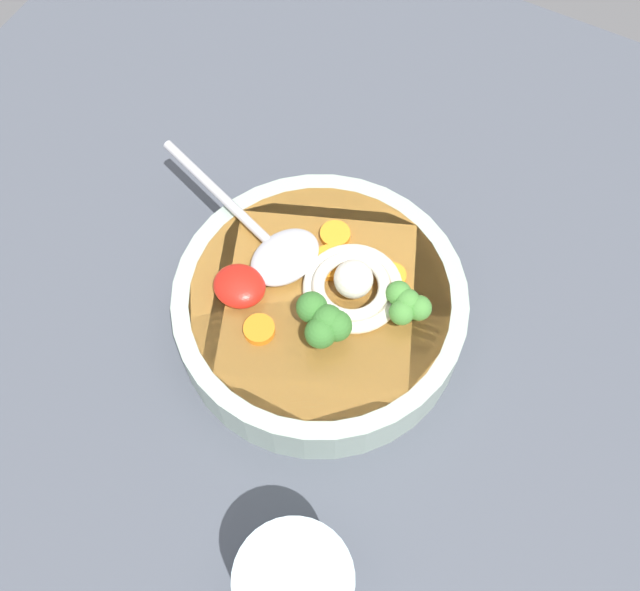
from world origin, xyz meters
TOP-DOWN VIEW (x-y plane):
  - table_slab at (0.00, 0.00)cm, footprint 93.62×93.62cm
  - soup_bowl at (-2.03, 3.69)cm, footprint 23.03×23.03cm
  - noodle_pile at (-0.30, 5.14)cm, footprint 8.51×8.34cm
  - soup_spoon at (-7.15, 5.46)cm, footprint 17.37×8.83cm
  - chili_sauce_dollop at (-7.60, 1.07)cm, footprint 4.11×3.70cm
  - broccoli_floret_beside_noodles at (4.41, 5.26)cm, footprint 3.75×3.22cm
  - broccoli_floret_rear at (-0.42, 0.86)cm, footprint 4.61×3.96cm
  - carrot_slice_right at (2.19, 7.62)cm, footprint 2.22×2.22cm
  - carrot_slice_left at (-2.60, 6.50)cm, footprint 2.98×2.98cm
  - carrot_slice_far at (-4.60, -1.15)cm, footprint 2.38×2.38cm
  - carrot_slice_near_spoon at (-3.47, 8.92)cm, footprint 2.43×2.43cm
  - drinking_glass at (6.67, -15.84)cm, footprint 7.42×7.42cm

SIDE VIEW (x-z plane):
  - table_slab at x=0.00cm, z-range 0.00..2.74cm
  - soup_bowl at x=-2.03cm, z-range 2.82..7.75cm
  - drinking_glass at x=6.67cm, z-range 2.74..12.15cm
  - carrot_slice_near_spoon at x=-3.47cm, z-range 7.67..8.34cm
  - carrot_slice_left at x=-2.60cm, z-range 7.67..8.35cm
  - carrot_slice_far at x=-4.60cm, z-range 7.67..8.37cm
  - carrot_slice_right at x=2.19cm, z-range 7.67..8.40cm
  - soup_spoon at x=-7.15cm, z-range 7.67..9.27cm
  - chili_sauce_dollop at x=-7.60cm, z-range 7.67..9.52cm
  - noodle_pile at x=-0.30cm, z-range 7.03..10.45cm
  - broccoli_floret_beside_noodles at x=4.41cm, z-range 8.05..11.01cm
  - broccoli_floret_rear at x=-0.42cm, z-range 8.13..11.77cm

